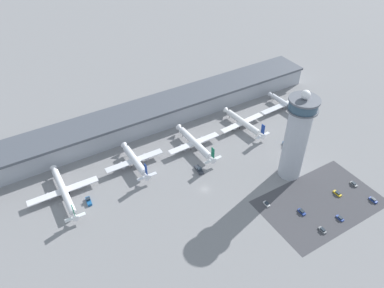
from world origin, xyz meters
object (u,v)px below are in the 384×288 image
at_px(service_truck_catering, 287,146).
at_px(service_truck_water, 89,201).
at_px(airplane_gate_bravo, 135,161).
at_px(service_truck_baggage, 308,116).
at_px(control_tower, 297,137).
at_px(car_white_wagon, 337,193).
at_px(airplane_gate_alpha, 64,191).
at_px(airplane_gate_echo, 286,104).
at_px(car_silver_sedan, 267,204).
at_px(car_black_suv, 302,212).
at_px(car_blue_compact, 322,230).
at_px(car_maroon_suv, 373,200).
at_px(car_green_van, 340,218).
at_px(airplane_gate_delta, 243,123).
at_px(car_grey_coupe, 354,184).
at_px(service_truck_fuel, 199,170).
at_px(airplane_gate_charlie, 195,143).

bearing_deg(service_truck_catering, service_truck_water, 171.03).
relative_size(airplane_gate_bravo, service_truck_baggage, 5.28).
relative_size(control_tower, car_white_wagon, 11.39).
distance_m(airplane_gate_alpha, airplane_gate_echo, 159.51).
xyz_separation_m(car_silver_sedan, car_black_suv, (11.86, -13.49, 0.08)).
relative_size(car_blue_compact, car_maroon_suv, 0.94).
distance_m(service_truck_catering, car_silver_sedan, 52.06).
relative_size(service_truck_baggage, car_green_van, 1.58).
relative_size(airplane_gate_delta, car_silver_sedan, 9.30).
distance_m(service_truck_baggage, car_white_wagon, 73.44).
xyz_separation_m(airplane_gate_delta, airplane_gate_echo, (39.80, 2.96, -0.27)).
xyz_separation_m(airplane_gate_bravo, service_truck_water, (-32.87, -13.00, -3.67)).
xyz_separation_m(car_blue_compact, car_maroon_suv, (37.83, 0.29, 0.04)).
height_order(airplane_gate_bravo, car_green_van, airplane_gate_bravo).
bearing_deg(airplane_gate_echo, car_blue_compact, -122.48).
bearing_deg(car_black_suv, car_grey_coupe, -0.12).
height_order(airplane_gate_echo, car_maroon_suv, airplane_gate_echo).
bearing_deg(service_truck_water, car_green_van, -36.05).
xyz_separation_m(control_tower, airplane_gate_bravo, (-72.75, 50.77, -22.07)).
bearing_deg(control_tower, car_green_van, -91.22).
height_order(service_truck_catering, service_truck_fuel, service_truck_fuel).
bearing_deg(airplane_gate_alpha, car_blue_compact, -40.91).
height_order(airplane_gate_bravo, service_truck_water, airplane_gate_bravo).
bearing_deg(car_grey_coupe, service_truck_water, 154.04).
height_order(car_blue_compact, car_green_van, car_blue_compact).
bearing_deg(control_tower, airplane_gate_delta, 84.76).
bearing_deg(car_grey_coupe, car_maroon_suv, -93.01).
bearing_deg(airplane_gate_alpha, car_black_suv, -36.27).
distance_m(service_truck_fuel, car_blue_compact, 73.42).
relative_size(service_truck_catering, car_grey_coupe, 2.02).
bearing_deg(control_tower, service_truck_water, 160.32).
relative_size(airplane_gate_alpha, airplane_gate_echo, 1.03).
xyz_separation_m(control_tower, service_truck_fuel, (-43.05, 28.09, -25.61)).
bearing_deg(car_blue_compact, service_truck_baggage, 49.54).
xyz_separation_m(service_truck_water, car_black_suv, (91.17, -63.30, -0.23)).
xyz_separation_m(airplane_gate_echo, car_white_wagon, (-33.02, -78.19, -3.06)).
distance_m(airplane_gate_charlie, car_maroon_suv, 103.77).
height_order(car_green_van, car_silver_sedan, car_silver_sedan).
height_order(control_tower, airplane_gate_charlie, control_tower).
xyz_separation_m(car_grey_coupe, car_blue_compact, (-38.54, -13.71, -0.02)).
xyz_separation_m(control_tower, car_silver_sedan, (-26.31, -12.05, -26.05)).
distance_m(control_tower, car_blue_compact, 49.18).
height_order(service_truck_fuel, car_grey_coupe, service_truck_fuel).
relative_size(car_white_wagon, car_green_van, 1.14).
xyz_separation_m(airplane_gate_charlie, car_blue_compact, (20.51, -86.02, -3.91)).
bearing_deg(car_silver_sedan, airplane_gate_delta, 63.32).
xyz_separation_m(service_truck_baggage, car_green_van, (-51.27, -74.74, -0.47)).
bearing_deg(service_truck_baggage, control_tower, -144.33).
bearing_deg(airplane_gate_charlie, service_truck_water, -172.85).
relative_size(service_truck_catering, car_black_suv, 1.87).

